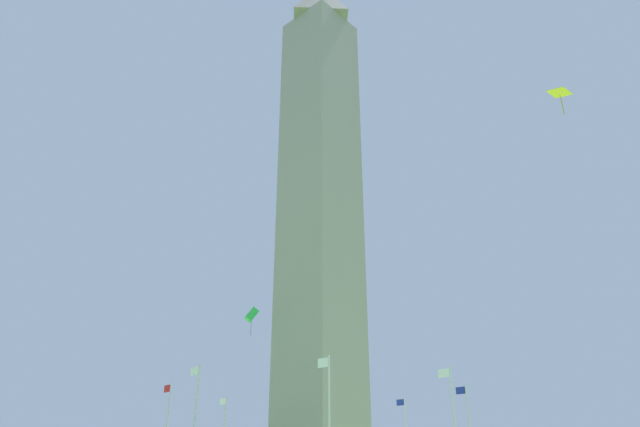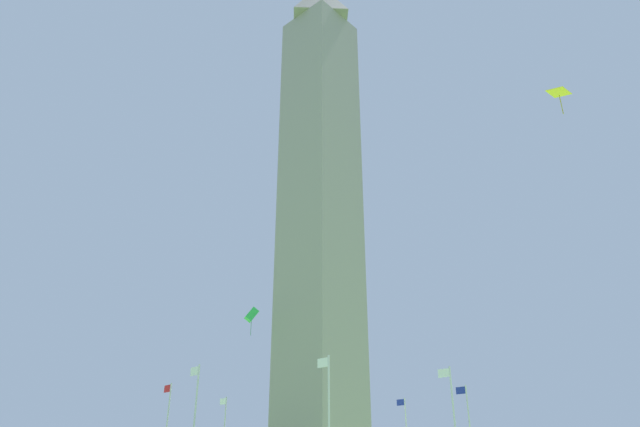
{
  "view_description": "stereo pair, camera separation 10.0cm",
  "coord_description": "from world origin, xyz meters",
  "px_view_note": "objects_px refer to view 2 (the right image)",
  "views": [
    {
      "loc": [
        -36.05,
        39.52,
        1.75
      ],
      "look_at": [
        0.0,
        0.0,
        26.85
      ],
      "focal_mm": 31.44,
      "sensor_mm": 36.0,
      "label": 1
    },
    {
      "loc": [
        -36.12,
        39.46,
        1.75
      ],
      "look_at": [
        0.0,
        0.0,
        26.85
      ],
      "focal_mm": 31.44,
      "sensor_mm": 36.0,
      "label": 2
    }
  ],
  "objects_px": {
    "obelisk_monument": "(320,188)",
    "kite_yellow_diamond": "(559,93)",
    "flagpole_e": "(194,425)",
    "flagpole_se": "(328,420)",
    "kite_green_box": "(252,315)",
    "flagpole_s": "(454,426)"
  },
  "relations": [
    {
      "from": "obelisk_monument",
      "to": "kite_yellow_diamond",
      "type": "bearing_deg",
      "value": 154.76
    },
    {
      "from": "obelisk_monument",
      "to": "flagpole_e",
      "type": "bearing_deg",
      "value": 89.78
    },
    {
      "from": "flagpole_se",
      "to": "kite_green_box",
      "type": "distance_m",
      "value": 16.41
    },
    {
      "from": "flagpole_e",
      "to": "flagpole_s",
      "type": "relative_size",
      "value": 1.0
    },
    {
      "from": "flagpole_se",
      "to": "flagpole_e",
      "type": "bearing_deg",
      "value": 22.5
    },
    {
      "from": "flagpole_s",
      "to": "kite_green_box",
      "type": "xyz_separation_m",
      "value": [
        16.44,
        6.23,
        10.13
      ]
    },
    {
      "from": "flagpole_se",
      "to": "flagpole_s",
      "type": "height_order",
      "value": "same"
    },
    {
      "from": "obelisk_monument",
      "to": "kite_green_box",
      "type": "distance_m",
      "value": 16.14
    },
    {
      "from": "flagpole_s",
      "to": "obelisk_monument",
      "type": "bearing_deg",
      "value": -0.0
    },
    {
      "from": "flagpole_se",
      "to": "flagpole_s",
      "type": "xyz_separation_m",
      "value": [
        -3.99,
        -9.62,
        0.0
      ]
    },
    {
      "from": "flagpole_e",
      "to": "flagpole_se",
      "type": "bearing_deg",
      "value": -157.5
    },
    {
      "from": "flagpole_e",
      "to": "kite_green_box",
      "type": "bearing_deg",
      "value": -69.01
    },
    {
      "from": "obelisk_monument",
      "to": "kite_green_box",
      "type": "relative_size",
      "value": 22.81
    },
    {
      "from": "flagpole_s",
      "to": "kite_yellow_diamond",
      "type": "height_order",
      "value": "kite_yellow_diamond"
    },
    {
      "from": "flagpole_s",
      "to": "flagpole_se",
      "type": "bearing_deg",
      "value": 67.5
    },
    {
      "from": "kite_green_box",
      "to": "kite_yellow_diamond",
      "type": "height_order",
      "value": "kite_yellow_diamond"
    },
    {
      "from": "obelisk_monument",
      "to": "kite_yellow_diamond",
      "type": "height_order",
      "value": "obelisk_monument"
    },
    {
      "from": "kite_green_box",
      "to": "kite_yellow_diamond",
      "type": "relative_size",
      "value": 1.75
    },
    {
      "from": "kite_green_box",
      "to": "flagpole_se",
      "type": "bearing_deg",
      "value": 164.76
    },
    {
      "from": "kite_yellow_diamond",
      "to": "flagpole_e",
      "type": "bearing_deg",
      "value": -0.46
    },
    {
      "from": "kite_green_box",
      "to": "kite_yellow_diamond",
      "type": "xyz_separation_m",
      "value": [
        -32.25,
        7.62,
        4.36
      ]
    },
    {
      "from": "flagpole_e",
      "to": "flagpole_s",
      "type": "distance_m",
      "value": 19.25
    }
  ]
}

